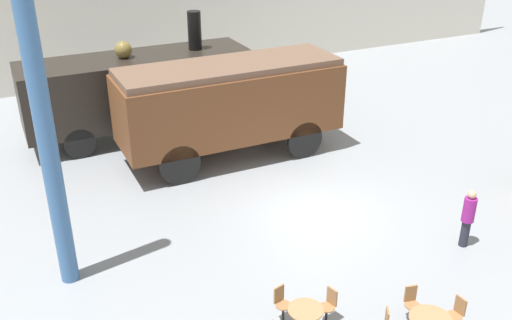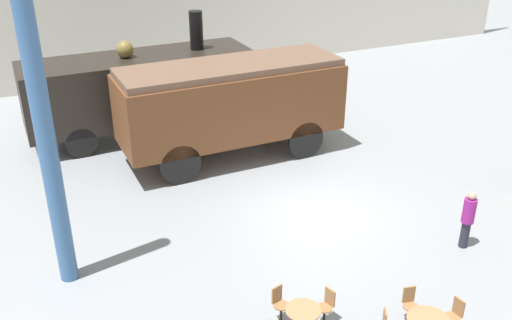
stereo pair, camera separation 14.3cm
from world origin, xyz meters
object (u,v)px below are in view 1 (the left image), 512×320
Objects in this scene: cafe_chair_0 at (329,303)px; visitor_person at (468,216)px; passenger_coach_wooden at (230,100)px; cafe_table_near at (305,316)px; steam_locomotive at (139,87)px.

cafe_chair_0 is 5.10m from visitor_person.
cafe_chair_0 is (-1.50, -9.02, -1.66)m from passenger_coach_wooden.
passenger_coach_wooden is 9.30m from cafe_chair_0.
visitor_person is (5.72, 1.17, 0.36)m from cafe_table_near.
steam_locomotive reaches higher than cafe_chair_0.
passenger_coach_wooden is at bearing 113.43° from visitor_person.
steam_locomotive is at bearing 90.48° from cafe_table_near.
steam_locomotive reaches higher than visitor_person.
visitor_person reaches higher than cafe_chair_0.
cafe_chair_0 is (0.74, 0.20, -0.07)m from cafe_table_near.
passenger_coach_wooden is 10.08× the size of cafe_table_near.
cafe_table_near is at bearing -89.52° from steam_locomotive.
cafe_table_near is 5.85m from visitor_person.
passenger_coach_wooden is at bearing -55.78° from steam_locomotive.
cafe_table_near is 0.76m from cafe_chair_0.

